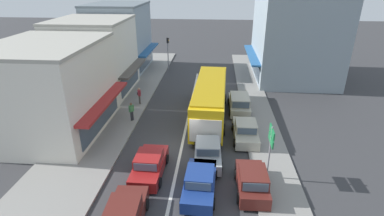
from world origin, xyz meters
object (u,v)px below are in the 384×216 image
parked_sedan_kerb_second (245,131)px  parked_wagon_kerb_third (239,103)px  sedan_adjacent_lane_lead (208,151)px  traffic_light_downstreet (168,48)px  directional_road_sign (271,141)px  parked_hatchback_kerb_front (252,181)px  city_bus (210,98)px  sedan_behind_bus_near (200,183)px  pedestrian_browsing_midblock (132,110)px  sedan_queue_far_back (149,165)px  pedestrian_with_handbag_near (139,95)px

parked_sedan_kerb_second → parked_wagon_kerb_third: bearing=91.7°
sedan_adjacent_lane_lead → traffic_light_downstreet: bearing=105.7°
traffic_light_downstreet → directional_road_sign: traffic_light_downstreet is taller
directional_road_sign → sedan_adjacent_lane_lead: bearing=154.3°
sedan_adjacent_lane_lead → parked_sedan_kerb_second: 4.17m
parked_hatchback_kerb_front → parked_wagon_kerb_third: 11.41m
city_bus → sedan_behind_bus_near: (-0.30, -9.97, -1.22)m
traffic_light_downstreet → pedestrian_browsing_midblock: size_ratio=2.58×
sedan_queue_far_back → parked_sedan_kerb_second: same height
sedan_behind_bus_near → parked_hatchback_kerb_front: bearing=5.8°
sedan_queue_far_back → traffic_light_downstreet: (-2.37, 23.02, 2.19)m
sedan_queue_far_back → pedestrian_browsing_midblock: bearing=113.1°
parked_hatchback_kerb_front → traffic_light_downstreet: 25.78m
traffic_light_downstreet → sedan_adjacent_lane_lead: bearing=-74.3°
city_bus → directional_road_sign: directional_road_sign is taller
parked_hatchback_kerb_front → pedestrian_browsing_midblock: pedestrian_browsing_midblock is taller
sedan_adjacent_lane_lead → traffic_light_downstreet: (-5.96, 21.15, 2.19)m
parked_wagon_kerb_third → pedestrian_browsing_midblock: 9.75m
sedan_queue_far_back → pedestrian_with_handbag_near: (-3.29, 10.82, 0.40)m
sedan_behind_bus_near → parked_sedan_kerb_second: (3.11, 6.47, 0.00)m
traffic_light_downstreet → city_bus: bearing=-67.9°
sedan_queue_far_back → parked_wagon_kerb_third: (6.20, 10.22, 0.08)m
sedan_adjacent_lane_lead → pedestrian_with_handbag_near: size_ratio=2.61×
sedan_adjacent_lane_lead → pedestrian_with_handbag_near: 11.30m
parked_hatchback_kerb_front → directional_road_sign: bearing=50.3°
parked_hatchback_kerb_front → traffic_light_downstreet: (-8.61, 24.21, 2.15)m
directional_road_sign → parked_sedan_kerb_second: bearing=100.9°
sedan_queue_far_back → directional_road_sign: bearing=0.7°
sedan_queue_far_back → pedestrian_browsing_midblock: pedestrian_browsing_midblock is taller
sedan_behind_bus_near → parked_wagon_kerb_third: 12.08m
sedan_adjacent_lane_lead → parked_sedan_kerb_second: (2.77, 3.12, 0.00)m
sedan_behind_bus_near → pedestrian_with_handbag_near: size_ratio=2.61×
sedan_adjacent_lane_lead → sedan_queue_far_back: same height
sedan_queue_far_back → sedan_behind_bus_near: size_ratio=0.99×
parked_sedan_kerb_second → pedestrian_browsing_midblock: size_ratio=2.59×
traffic_light_downstreet → pedestrian_browsing_midblock: bearing=-92.5°
sedan_behind_bus_near → directional_road_sign: size_ratio=1.18×
city_bus → sedan_adjacent_lane_lead: 6.72m
traffic_light_downstreet → sedan_behind_bus_near: bearing=-77.1°
sedan_behind_bus_near → pedestrian_with_handbag_near: (-6.54, 12.31, 0.40)m
traffic_light_downstreet → pedestrian_with_handbag_near: 12.37m
sedan_queue_far_back → directional_road_sign: 7.58m
parked_wagon_kerb_third → pedestrian_with_handbag_near: bearing=176.4°
sedan_adjacent_lane_lead → directional_road_sign: directional_road_sign is taller
parked_hatchback_kerb_front → sedan_behind_bus_near: bearing=-174.2°
parked_hatchback_kerb_front → pedestrian_browsing_midblock: bearing=138.1°
sedan_adjacent_lane_lead → traffic_light_downstreet: 22.09m
sedan_queue_far_back → sedan_adjacent_lane_lead: bearing=27.5°
sedan_adjacent_lane_lead → pedestrian_browsing_midblock: (-6.64, 5.28, 0.40)m
city_bus → parked_wagon_kerb_third: bearing=33.3°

